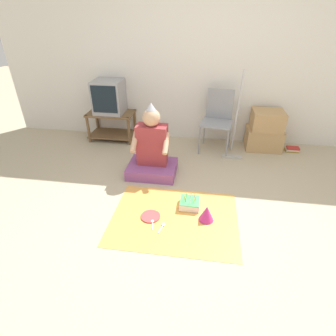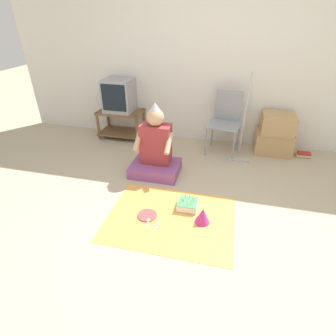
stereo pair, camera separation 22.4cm
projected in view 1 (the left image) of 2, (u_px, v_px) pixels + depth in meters
name	position (u px, v px, depth m)	size (l,w,h in m)	color
ground_plane	(192.00, 228.00, 2.59)	(16.00, 16.00, 0.00)	tan
wall_back	(206.00, 57.00, 3.81)	(6.40, 0.06, 2.55)	silver
tv_stand	(112.00, 123.00, 4.29)	(0.73, 0.44, 0.45)	brown
tv	(109.00, 97.00, 4.07)	(0.44, 0.42, 0.50)	#99999E
folding_chair	(218.00, 117.00, 3.86)	(0.50, 0.48, 0.89)	gray
cardboard_box_stack	(265.00, 131.00, 3.96)	(0.53, 0.40, 0.60)	tan
dust_mop	(235.00, 133.00, 3.71)	(0.28, 0.28, 1.23)	#B2ADA3
book_pile	(292.00, 149.00, 4.00)	(0.20, 0.13, 0.07)	#A88933
person_seated	(152.00, 152.00, 3.33)	(0.62, 0.48, 0.94)	#8C4C8C
party_cloth	(174.00, 218.00, 2.71)	(1.29, 0.99, 0.01)	#EFA84C
birthday_cake	(190.00, 203.00, 2.85)	(0.21, 0.21, 0.14)	white
party_hat_blue	(207.00, 213.00, 2.64)	(0.15, 0.15, 0.17)	#CC338C
paper_plate	(151.00, 216.00, 2.72)	(0.20, 0.20, 0.01)	#D84C4C
plastic_spoon_near	(152.00, 222.00, 2.64)	(0.05, 0.14, 0.01)	white
plastic_spoon_far	(163.00, 226.00, 2.60)	(0.05, 0.14, 0.01)	white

